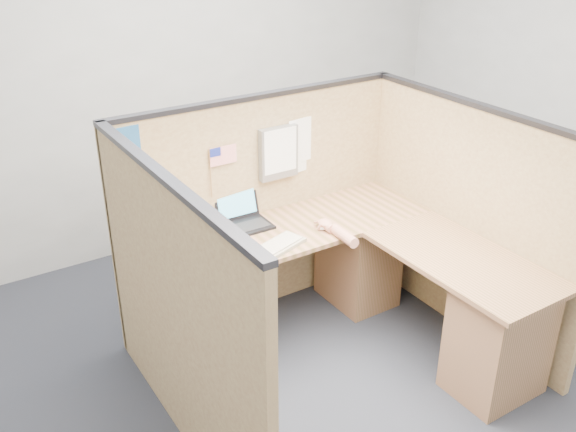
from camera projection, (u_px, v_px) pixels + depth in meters
floor at (347, 379)px, 3.88m from camera, size 5.00×5.00×0.00m
wall_back at (177, 73)px, 4.96m from camera, size 5.00×0.00×5.00m
cubicle_partitions at (309, 239)px, 3.86m from camera, size 2.06×1.83×1.53m
l_desk at (345, 294)px, 4.01m from camera, size 1.95×1.75×0.73m
laptop at (242, 216)px, 4.10m from camera, size 0.31×0.29×0.22m
keyboard at (272, 249)px, 3.79m from camera, size 0.49×0.29×0.03m
mouse at (325, 226)px, 4.05m from camera, size 0.10×0.06×0.04m
hand_forearm at (338, 232)px, 3.95m from camera, size 0.10×0.36×0.07m
blue_poster at (126, 149)px, 3.59m from camera, size 0.19×0.02×0.26m
american_flag at (220, 158)px, 3.93m from camera, size 0.19×0.01×0.32m
file_holder at (279, 153)px, 4.14m from camera, size 0.27×0.05×0.35m
paper_left at (303, 140)px, 4.24m from camera, size 0.24×0.03×0.30m
paper_right at (300, 153)px, 4.27m from camera, size 0.20×0.03×0.26m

